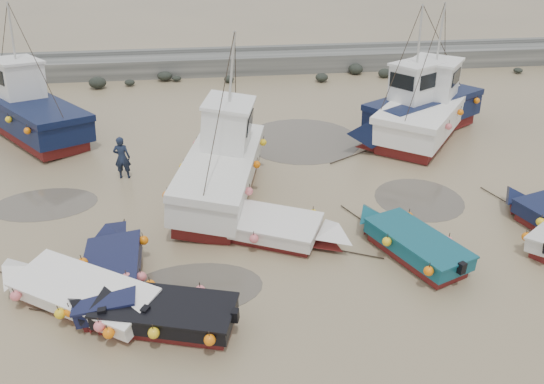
{
  "coord_description": "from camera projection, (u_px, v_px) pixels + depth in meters",
  "views": [
    {
      "loc": [
        -2.49,
        -14.29,
        9.97
      ],
      "look_at": [
        -0.43,
        1.61,
        1.4
      ],
      "focal_mm": 35.0,
      "sensor_mm": 36.0,
      "label": 1
    }
  ],
  "objects": [
    {
      "name": "dinghy_0",
      "position": [
        76.0,
        288.0,
        14.92
      ],
      "size": [
        5.9,
        4.29,
        1.43
      ],
      "rotation": [
        0.0,
        0.0,
        0.99
      ],
      "color": "maroon",
      "rests_on": "ground"
    },
    {
      "name": "dinghy_5",
      "position": [
        275.0,
        226.0,
        17.87
      ],
      "size": [
        5.74,
        3.54,
        1.43
      ],
      "rotation": [
        0.0,
        0.0,
        -2.03
      ],
      "color": "maroon",
      "rests_on": "ground"
    },
    {
      "name": "cabin_boat_2",
      "position": [
        417.0,
        109.0,
        25.87
      ],
      "size": [
        8.89,
        5.94,
        6.22
      ],
      "rotation": [
        0.0,
        0.0,
        2.1
      ],
      "color": "maroon",
      "rests_on": "ground"
    },
    {
      "name": "puddle_c",
      "position": [
        45.0,
        204.0,
        20.27
      ],
      "size": [
        3.93,
        3.93,
        0.01
      ],
      "primitive_type": "cylinder",
      "color": "#524C41",
      "rests_on": "ground"
    },
    {
      "name": "cabin_boat_0",
      "position": [
        23.0,
        109.0,
        26.02
      ],
      "size": [
        7.75,
        9.3,
        6.22
      ],
      "rotation": [
        0.0,
        0.0,
        0.67
      ],
      "color": "maroon",
      "rests_on": "ground"
    },
    {
      "name": "dinghy_1",
      "position": [
        114.0,
        268.0,
        15.76
      ],
      "size": [
        2.18,
        6.04,
        1.43
      ],
      "rotation": [
        0.0,
        0.0,
        0.05
      ],
      "color": "maroon",
      "rests_on": "ground"
    },
    {
      "name": "ground",
      "position": [
        291.0,
        251.0,
        17.48
      ],
      "size": [
        120.0,
        120.0,
        0.0
      ],
      "primitive_type": "plane",
      "color": "#96835F",
      "rests_on": "ground"
    },
    {
      "name": "puddle_a",
      "position": [
        194.0,
        288.0,
        15.77
      ],
      "size": [
        4.12,
        4.12,
        0.01
      ],
      "primitive_type": "cylinder",
      "color": "#524C41",
      "rests_on": "ground"
    },
    {
      "name": "dinghy_4",
      "position": [
        153.0,
        310.0,
        14.12
      ],
      "size": [
        5.91,
        2.81,
        1.43
      ],
      "rotation": [
        0.0,
        0.0,
        1.27
      ],
      "color": "maroon",
      "rests_on": "ground"
    },
    {
      "name": "puddle_d",
      "position": [
        302.0,
        140.0,
        25.93
      ],
      "size": [
        5.72,
        5.72,
        0.01
      ],
      "primitive_type": "cylinder",
      "color": "#524C41",
      "rests_on": "ground"
    },
    {
      "name": "cabin_boat_3",
      "position": [
        428.0,
        108.0,
        26.11
      ],
      "size": [
        7.43,
        8.94,
        6.22
      ],
      "rotation": [
        0.0,
        0.0,
        -0.66
      ],
      "color": "maroon",
      "rests_on": "ground"
    },
    {
      "name": "seawall",
      "position": [
        241.0,
        63.0,
        36.42
      ],
      "size": [
        60.0,
        4.92,
        1.5
      ],
      "color": "slate",
      "rests_on": "ground"
    },
    {
      "name": "dinghy_2",
      "position": [
        409.0,
        239.0,
        17.16
      ],
      "size": [
        3.09,
        5.52,
        1.43
      ],
      "rotation": [
        0.0,
        0.0,
        0.41
      ],
      "color": "maroon",
      "rests_on": "ground"
    },
    {
      "name": "person",
      "position": [
        125.0,
        178.0,
        22.29
      ],
      "size": [
        0.7,
        0.49,
        1.84
      ],
      "primitive_type": "imported",
      "rotation": [
        0.0,
        0.0,
        3.07
      ],
      "color": "#151E32",
      "rests_on": "ground"
    },
    {
      "name": "cabin_boat_1",
      "position": [
        220.0,
        160.0,
        20.64
      ],
      "size": [
        4.28,
        10.24,
        6.22
      ],
      "rotation": [
        0.0,
        0.0,
        -0.23
      ],
      "color": "maroon",
      "rests_on": "ground"
    },
    {
      "name": "puddle_b",
      "position": [
        419.0,
        199.0,
        20.63
      ],
      "size": [
        3.41,
        3.41,
        0.01
      ],
      "primitive_type": "cylinder",
      "color": "#524C41",
      "rests_on": "ground"
    }
  ]
}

